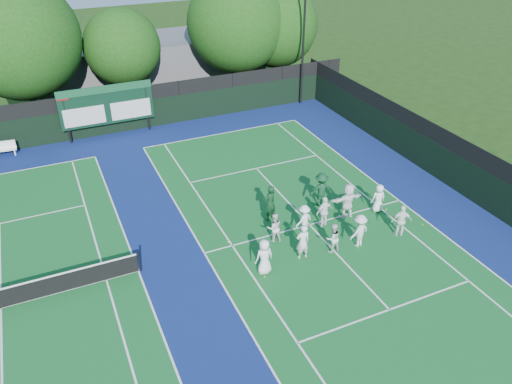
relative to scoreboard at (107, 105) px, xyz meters
name	(u,v)px	position (x,y,z in m)	size (l,w,h in m)	color
ground	(320,236)	(7.01, -15.59, -2.19)	(120.00, 120.00, 0.00)	#1A360E
court_apron	(194,256)	(1.01, -14.59, -2.19)	(34.00, 32.00, 0.01)	navy
near_court	(309,225)	(7.01, -14.59, -2.18)	(11.05, 23.85, 0.01)	#125923
left_court	(1,308)	(-6.99, -14.59, -2.18)	(11.05, 23.85, 0.01)	#125923
back_fence	(123,113)	(1.01, 0.41, -0.83)	(34.00, 0.08, 3.00)	black
divider_fence_right	(455,165)	(16.01, -14.59, -0.83)	(0.08, 32.00, 3.00)	black
scoreboard	(107,105)	(0.00, 0.00, 0.00)	(6.00, 0.21, 3.55)	black
clubhouse	(151,64)	(5.01, 8.41, -0.19)	(18.00, 6.00, 4.00)	#58585D
light_pole_right	(304,19)	(14.51, 0.11, 4.11)	(1.20, 0.30, 10.12)	black
bench	(3,148)	(-6.58, -0.22, -1.68)	(1.54, 0.57, 0.95)	white
tree_b	(22,42)	(-4.15, 3.99, 3.61)	(7.86, 7.86, 9.93)	black
tree_c	(124,48)	(2.29, 3.99, 2.45)	(5.35, 5.35, 7.45)	black
tree_d	(238,25)	(10.98, 3.99, 3.23)	(7.47, 7.47, 9.35)	black
tree_e	(277,27)	(14.31, 3.99, 2.78)	(6.49, 6.49, 8.39)	black
tennis_ball_0	(265,277)	(3.34, -17.20, -2.16)	(0.07, 0.07, 0.07)	#B6D619
tennis_ball_1	(346,190)	(10.52, -12.53, -2.16)	(0.07, 0.07, 0.07)	#B6D619
tennis_ball_2	(423,225)	(12.11, -16.90, -2.16)	(0.07, 0.07, 0.07)	#B6D619
tennis_ball_3	(228,242)	(2.81, -14.27, -2.16)	(0.07, 0.07, 0.07)	#B6D619
tennis_ball_4	(266,201)	(5.97, -11.69, -2.16)	(0.07, 0.07, 0.07)	#B6D619
tennis_ball_5	(386,209)	(11.33, -15.01, -2.16)	(0.07, 0.07, 0.07)	#B6D619
player_front_0	(264,257)	(3.47, -16.88, -1.34)	(0.83, 0.54, 1.69)	white
player_front_1	(303,242)	(5.44, -16.67, -1.32)	(0.64, 0.42, 1.75)	white
player_front_2	(333,238)	(6.92, -16.81, -1.45)	(0.72, 0.56, 1.48)	silver
player_front_3	(359,231)	(8.25, -16.94, -1.36)	(1.07, 0.62, 1.66)	silver
player_front_4	(401,221)	(10.52, -17.08, -1.36)	(0.97, 0.40, 1.66)	white
player_back_0	(274,228)	(4.85, -15.01, -1.44)	(0.73, 0.57, 1.49)	silver
player_back_1	(304,219)	(6.44, -14.99, -1.43)	(0.98, 0.56, 1.51)	white
player_back_2	(324,211)	(7.62, -14.89, -1.38)	(0.95, 0.40, 1.63)	white
player_back_3	(348,201)	(9.08, -14.68, -1.26)	(1.73, 0.55, 1.87)	white
player_back_4	(378,198)	(10.82, -14.89, -1.43)	(0.75, 0.49, 1.53)	white
coach_left	(270,203)	(5.43, -13.33, -1.22)	(0.71, 0.46, 1.94)	#0D3218
coach_right	(321,190)	(8.43, -13.20, -1.26)	(1.21, 0.69, 1.87)	#0F381E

